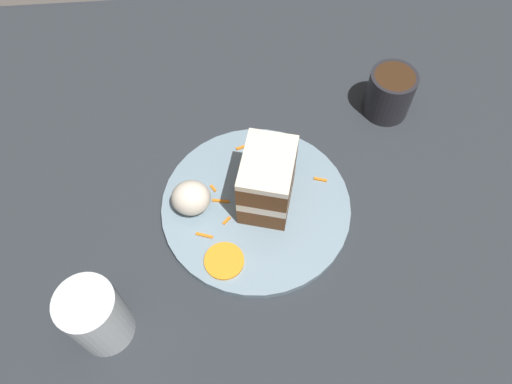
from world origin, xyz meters
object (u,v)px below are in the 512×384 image
cake_slice (267,181)px  drinking_glass (98,318)px  coffee_mug (390,92)px  orange_garnish (224,261)px  cream_dollop (191,198)px  plate (256,206)px

cake_slice → drinking_glass: 0.30m
coffee_mug → cake_slice: bearing=37.3°
cake_slice → orange_garnish: size_ratio=1.99×
cream_dollop → orange_garnish: bearing=114.6°
cream_dollop → plate: bearing=177.7°
cake_slice → drinking_glass: (0.24, 0.18, -0.02)m
cake_slice → drinking_glass: cake_slice is taller
coffee_mug → orange_garnish: bearing=42.4°
drinking_glass → cream_dollop: bearing=-124.8°
cake_slice → coffee_mug: size_ratio=1.39×
cake_slice → orange_garnish: 0.13m
cake_slice → cream_dollop: cake_slice is taller
orange_garnish → coffee_mug: bearing=-137.6°
plate → coffee_mug: size_ratio=3.52×
cream_dollop → orange_garnish: 0.11m
cake_slice → cream_dollop: 0.12m
drinking_glass → coffee_mug: drinking_glass is taller
cream_dollop → drinking_glass: 0.21m
plate → cake_slice: (-0.02, -0.01, 0.06)m
coffee_mug → cream_dollop: bearing=27.4°
plate → cream_dollop: cream_dollop is taller
cream_dollop → drinking_glass: size_ratio=0.51×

